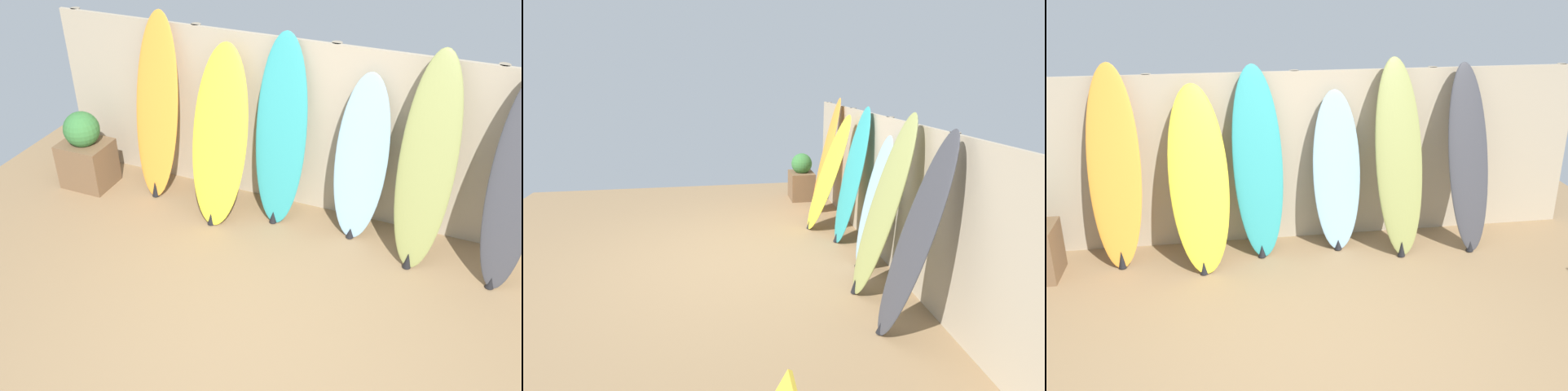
{
  "view_description": "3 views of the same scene",
  "coord_description": "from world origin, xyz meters",
  "views": [
    {
      "loc": [
        1.29,
        -2.99,
        3.57
      ],
      "look_at": [
        -0.16,
        0.59,
        0.99
      ],
      "focal_mm": 40.0,
      "sensor_mm": 36.0,
      "label": 1
    },
    {
      "loc": [
        4.78,
        -0.02,
        2.28
      ],
      "look_at": [
        0.01,
        0.72,
        0.86
      ],
      "focal_mm": 28.0,
      "sensor_mm": 36.0,
      "label": 2
    },
    {
      "loc": [
        -0.74,
        -3.74,
        2.76
      ],
      "look_at": [
        -0.09,
        0.54,
        1.05
      ],
      "focal_mm": 40.0,
      "sensor_mm": 36.0,
      "label": 3
    }
  ],
  "objects": [
    {
      "name": "surfboard_skyblue_3",
      "position": [
        0.39,
        1.74,
        0.81
      ],
      "size": [
        0.52,
        0.4,
        1.63
      ],
      "color": "#8CB7D6",
      "rests_on": "ground"
    },
    {
      "name": "ground",
      "position": [
        0.0,
        0.0,
        0.0
      ],
      "size": [
        7.68,
        7.68,
        0.0
      ],
      "primitive_type": "plane",
      "color": "#8E704C"
    },
    {
      "name": "fence_back",
      "position": [
        -0.0,
        2.01,
        0.9
      ],
      "size": [
        6.08,
        0.11,
        1.8
      ],
      "color": "tan",
      "rests_on": "ground"
    },
    {
      "name": "surfboard_orange_0",
      "position": [
        -1.78,
        1.71,
        0.95
      ],
      "size": [
        0.51,
        0.49,
        1.94
      ],
      "color": "orange",
      "rests_on": "ground"
    },
    {
      "name": "surfboard_charcoal_5",
      "position": [
        1.74,
        1.6,
        0.93
      ],
      "size": [
        0.49,
        0.65,
        1.88
      ],
      "color": "#38383D",
      "rests_on": "ground"
    },
    {
      "name": "surfboard_olive_4",
      "position": [
        1.0,
        1.6,
        0.97
      ],
      "size": [
        0.55,
        0.67,
        1.95
      ],
      "color": "olive",
      "rests_on": "ground"
    },
    {
      "name": "surfboard_yellow_1",
      "position": [
        -0.99,
        1.55,
        0.86
      ],
      "size": [
        0.63,
        0.72,
        1.75
      ],
      "color": "yellow",
      "rests_on": "ground"
    },
    {
      "name": "planter_box",
      "position": [
        -2.6,
        1.47,
        0.4
      ],
      "size": [
        0.53,
        0.44,
        0.88
      ],
      "color": "brown",
      "rests_on": "ground"
    },
    {
      "name": "surfboard_teal_2",
      "position": [
        -0.41,
        1.72,
        0.94
      ],
      "size": [
        0.56,
        0.51,
        1.9
      ],
      "color": "teal",
      "rests_on": "ground"
    }
  ]
}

